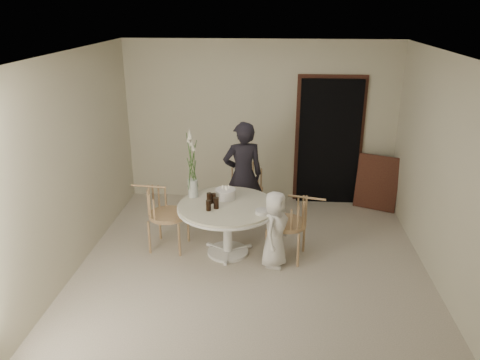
# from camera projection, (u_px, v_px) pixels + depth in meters

# --- Properties ---
(ground) EXTENTS (4.50, 4.50, 0.00)m
(ground) POSITION_uv_depth(u_px,v_px,m) (252.00, 263.00, 6.18)
(ground) COLOR beige
(ground) RESTS_ON ground
(room_shell) EXTENTS (4.50, 4.50, 4.50)m
(room_shell) POSITION_uv_depth(u_px,v_px,m) (253.00, 146.00, 5.61)
(room_shell) COLOR silver
(room_shell) RESTS_ON ground
(doorway) EXTENTS (1.00, 0.10, 2.10)m
(doorway) POSITION_uv_depth(u_px,v_px,m) (329.00, 143.00, 7.77)
(doorway) COLOR black
(doorway) RESTS_ON ground
(door_trim) EXTENTS (1.12, 0.03, 2.22)m
(door_trim) POSITION_uv_depth(u_px,v_px,m) (329.00, 138.00, 7.78)
(door_trim) COLOR #512D1B
(door_trim) RESTS_ON ground
(table) EXTENTS (1.33, 1.33, 0.73)m
(table) POSITION_uv_depth(u_px,v_px,m) (227.00, 212.00, 6.22)
(table) COLOR white
(table) RESTS_ON ground
(picture_frame) EXTENTS (0.70, 0.45, 0.90)m
(picture_frame) POSITION_uv_depth(u_px,v_px,m) (377.00, 183.00, 7.70)
(picture_frame) COLOR #512D1B
(picture_frame) RESTS_ON ground
(chair_far) EXTENTS (0.53, 0.56, 0.91)m
(chair_far) POSITION_uv_depth(u_px,v_px,m) (247.00, 181.00, 7.39)
(chair_far) COLOR tan
(chair_far) RESTS_ON ground
(chair_right) EXTENTS (0.61, 0.58, 0.92)m
(chair_right) POSITION_uv_depth(u_px,v_px,m) (296.00, 218.00, 6.11)
(chair_right) COLOR tan
(chair_right) RESTS_ON ground
(chair_left) EXTENTS (0.59, 0.55, 0.92)m
(chair_left) POSITION_uv_depth(u_px,v_px,m) (159.00, 208.00, 6.41)
(chair_left) COLOR tan
(chair_left) RESTS_ON ground
(girl) EXTENTS (0.69, 0.55, 1.64)m
(girl) POSITION_uv_depth(u_px,v_px,m) (243.00, 175.00, 6.95)
(girl) COLOR black
(girl) RESTS_ON ground
(boy) EXTENTS (0.47, 0.58, 1.03)m
(boy) POSITION_uv_depth(u_px,v_px,m) (275.00, 229.00, 5.98)
(boy) COLOR white
(boy) RESTS_ON ground
(birthday_cake) EXTENTS (0.28, 0.28, 0.18)m
(birthday_cake) POSITION_uv_depth(u_px,v_px,m) (225.00, 194.00, 6.35)
(birthday_cake) COLOR white
(birthday_cake) RESTS_ON table
(cola_tumbler_a) EXTENTS (0.09, 0.09, 0.15)m
(cola_tumbler_a) POSITION_uv_depth(u_px,v_px,m) (216.00, 203.00, 6.04)
(cola_tumbler_a) COLOR black
(cola_tumbler_a) RESTS_ON table
(cola_tumbler_b) EXTENTS (0.07, 0.07, 0.14)m
(cola_tumbler_b) POSITION_uv_depth(u_px,v_px,m) (208.00, 206.00, 5.98)
(cola_tumbler_b) COLOR black
(cola_tumbler_b) RESTS_ON table
(cola_tumbler_c) EXTENTS (0.08, 0.08, 0.13)m
(cola_tumbler_c) POSITION_uv_depth(u_px,v_px,m) (214.00, 198.00, 6.21)
(cola_tumbler_c) COLOR black
(cola_tumbler_c) RESTS_ON table
(cola_tumbler_d) EXTENTS (0.09, 0.09, 0.15)m
(cola_tumbler_d) POSITION_uv_depth(u_px,v_px,m) (209.00, 198.00, 6.18)
(cola_tumbler_d) COLOR black
(cola_tumbler_d) RESTS_ON table
(plate_stack) EXTENTS (0.22, 0.22, 0.05)m
(plate_stack) POSITION_uv_depth(u_px,v_px,m) (262.00, 212.00, 5.91)
(plate_stack) COLOR silver
(plate_stack) RESTS_ON table
(flower_vase) EXTENTS (0.13, 0.13, 0.99)m
(flower_vase) POSITION_uv_depth(u_px,v_px,m) (192.00, 168.00, 6.29)
(flower_vase) COLOR silver
(flower_vase) RESTS_ON table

